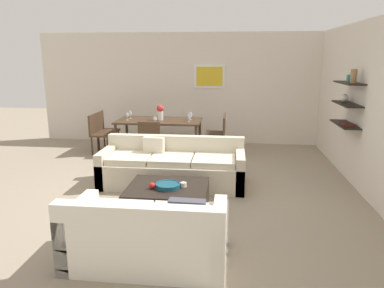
{
  "coord_description": "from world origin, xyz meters",
  "views": [
    {
      "loc": [
        0.94,
        -5.46,
        2.13
      ],
      "look_at": [
        0.31,
        0.2,
        0.75
      ],
      "focal_mm": 33.92,
      "sensor_mm": 36.0,
      "label": 1
    }
  ],
  "objects_px": {
    "candle_jar": "(183,185)",
    "dining_chair_right_far": "(219,130)",
    "wine_glass_right_near": "(189,117)",
    "centerpiece_vase": "(160,112)",
    "dining_chair_foot": "(150,139)",
    "dining_table": "(159,123)",
    "wine_glass_left_far": "(130,113)",
    "wine_glass_foot": "(155,119)",
    "apple_on_coffee_table": "(152,186)",
    "wine_glass_right_far": "(190,115)",
    "decorative_bowl": "(168,185)",
    "dining_chair_left_far": "(105,128)",
    "loveseat_white": "(147,236)",
    "dining_chair_left_near": "(98,131)",
    "sofa_beige": "(173,168)",
    "dining_chair_right_near": "(219,134)",
    "wine_glass_left_near": "(127,115)",
    "coffee_table": "(168,199)"
  },
  "relations": [
    {
      "from": "decorative_bowl",
      "to": "dining_chair_foot",
      "type": "relative_size",
      "value": 0.39
    },
    {
      "from": "dining_table",
      "to": "decorative_bowl",
      "type": "bearing_deg",
      "value": -76.62
    },
    {
      "from": "centerpiece_vase",
      "to": "loveseat_white",
      "type": "bearing_deg",
      "value": -80.59
    },
    {
      "from": "decorative_bowl",
      "to": "candle_jar",
      "type": "height_order",
      "value": "same"
    },
    {
      "from": "sofa_beige",
      "to": "wine_glass_foot",
      "type": "distance_m",
      "value": 1.85
    },
    {
      "from": "candle_jar",
      "to": "dining_chair_left_far",
      "type": "xyz_separation_m",
      "value": [
        -2.32,
        3.4,
        0.09
      ]
    },
    {
      "from": "apple_on_coffee_table",
      "to": "dining_chair_right_near",
      "type": "height_order",
      "value": "dining_chair_right_near"
    },
    {
      "from": "dining_chair_right_near",
      "to": "dining_chair_right_far",
      "type": "bearing_deg",
      "value": 90.0
    },
    {
      "from": "loveseat_white",
      "to": "wine_glass_right_far",
      "type": "xyz_separation_m",
      "value": [
        -0.08,
        4.57,
        0.57
      ]
    },
    {
      "from": "apple_on_coffee_table",
      "to": "wine_glass_right_far",
      "type": "distance_m",
      "value": 3.45
    },
    {
      "from": "dining_table",
      "to": "wine_glass_left_far",
      "type": "xyz_separation_m",
      "value": [
        -0.69,
        0.12,
        0.19
      ]
    },
    {
      "from": "loveseat_white",
      "to": "centerpiece_vase",
      "type": "height_order",
      "value": "centerpiece_vase"
    },
    {
      "from": "wine_glass_foot",
      "to": "wine_glass_right_far",
      "type": "xyz_separation_m",
      "value": [
        0.69,
        0.53,
        0.01
      ]
    },
    {
      "from": "wine_glass_left_near",
      "to": "dining_chair_foot",
      "type": "bearing_deg",
      "value": -47.93
    },
    {
      "from": "coffee_table",
      "to": "dining_chair_right_near",
      "type": "height_order",
      "value": "dining_chair_right_near"
    },
    {
      "from": "dining_chair_right_far",
      "to": "dining_chair_right_near",
      "type": "relative_size",
      "value": 1.0
    },
    {
      "from": "loveseat_white",
      "to": "coffee_table",
      "type": "height_order",
      "value": "loveseat_white"
    },
    {
      "from": "apple_on_coffee_table",
      "to": "dining_chair_left_far",
      "type": "height_order",
      "value": "dining_chair_left_far"
    },
    {
      "from": "sofa_beige",
      "to": "dining_chair_left_far",
      "type": "bearing_deg",
      "value": 131.13
    },
    {
      "from": "candle_jar",
      "to": "wine_glass_right_near",
      "type": "relative_size",
      "value": 0.59
    },
    {
      "from": "loveseat_white",
      "to": "wine_glass_right_near",
      "type": "bearing_deg",
      "value": 91.05
    },
    {
      "from": "loveseat_white",
      "to": "dining_chair_right_near",
      "type": "height_order",
      "value": "dining_chair_right_near"
    },
    {
      "from": "wine_glass_right_near",
      "to": "centerpiece_vase",
      "type": "bearing_deg",
      "value": 171.1
    },
    {
      "from": "wine_glass_right_far",
      "to": "wine_glass_right_near",
      "type": "xyz_separation_m",
      "value": [
        0.0,
        -0.24,
        -0.01
      ]
    },
    {
      "from": "sofa_beige",
      "to": "loveseat_white",
      "type": "relative_size",
      "value": 1.45
    },
    {
      "from": "dining_chair_foot",
      "to": "wine_glass_right_near",
      "type": "height_order",
      "value": "wine_glass_right_near"
    },
    {
      "from": "dining_chair_left_near",
      "to": "wine_glass_right_near",
      "type": "bearing_deg",
      "value": 2.72
    },
    {
      "from": "decorative_bowl",
      "to": "dining_table",
      "type": "height_order",
      "value": "dining_table"
    },
    {
      "from": "apple_on_coffee_table",
      "to": "centerpiece_vase",
      "type": "xyz_separation_m",
      "value": [
        -0.53,
        3.29,
        0.52
      ]
    },
    {
      "from": "apple_on_coffee_table",
      "to": "wine_glass_right_far",
      "type": "bearing_deg",
      "value": 87.94
    },
    {
      "from": "dining_chair_foot",
      "to": "decorative_bowl",
      "type": "bearing_deg",
      "value": -71.89
    },
    {
      "from": "candle_jar",
      "to": "dining_chair_foot",
      "type": "relative_size",
      "value": 0.1
    },
    {
      "from": "candle_jar",
      "to": "dining_chair_right_far",
      "type": "distance_m",
      "value": 3.42
    },
    {
      "from": "wine_glass_right_far",
      "to": "loveseat_white",
      "type": "bearing_deg",
      "value": -89.0
    },
    {
      "from": "loveseat_white",
      "to": "wine_glass_right_near",
      "type": "height_order",
      "value": "wine_glass_right_near"
    },
    {
      "from": "wine_glass_foot",
      "to": "candle_jar",
      "type": "bearing_deg",
      "value": -70.49
    },
    {
      "from": "dining_chair_left_near",
      "to": "dining_chair_right_near",
      "type": "height_order",
      "value": "same"
    },
    {
      "from": "dining_table",
      "to": "wine_glass_left_far",
      "type": "height_order",
      "value": "wine_glass_left_far"
    },
    {
      "from": "dining_chair_left_far",
      "to": "wine_glass_foot",
      "type": "distance_m",
      "value": 1.52
    },
    {
      "from": "candle_jar",
      "to": "dining_chair_left_near",
      "type": "relative_size",
      "value": 0.1
    },
    {
      "from": "centerpiece_vase",
      "to": "dining_table",
      "type": "bearing_deg",
      "value": 156.4
    },
    {
      "from": "apple_on_coffee_table",
      "to": "dining_chair_right_far",
      "type": "relative_size",
      "value": 0.1
    },
    {
      "from": "wine_glass_left_far",
      "to": "wine_glass_foot",
      "type": "bearing_deg",
      "value": -37.71
    },
    {
      "from": "candle_jar",
      "to": "wine_glass_foot",
      "type": "distance_m",
      "value": 2.97
    },
    {
      "from": "sofa_beige",
      "to": "wine_glass_left_far",
      "type": "relative_size",
      "value": 14.07
    },
    {
      "from": "dining_chair_foot",
      "to": "wine_glass_right_near",
      "type": "relative_size",
      "value": 6.12
    },
    {
      "from": "coffee_table",
      "to": "dining_chair_foot",
      "type": "bearing_deg",
      "value": 108.19
    },
    {
      "from": "dining_chair_right_far",
      "to": "wine_glass_right_near",
      "type": "xyz_separation_m",
      "value": [
        -0.65,
        -0.33,
        0.34
      ]
    },
    {
      "from": "dining_chair_left_near",
      "to": "dining_chair_left_far",
      "type": "bearing_deg",
      "value": 90.0
    },
    {
      "from": "wine_glass_foot",
      "to": "dining_table",
      "type": "bearing_deg",
      "value": 90.0
    }
  ]
}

